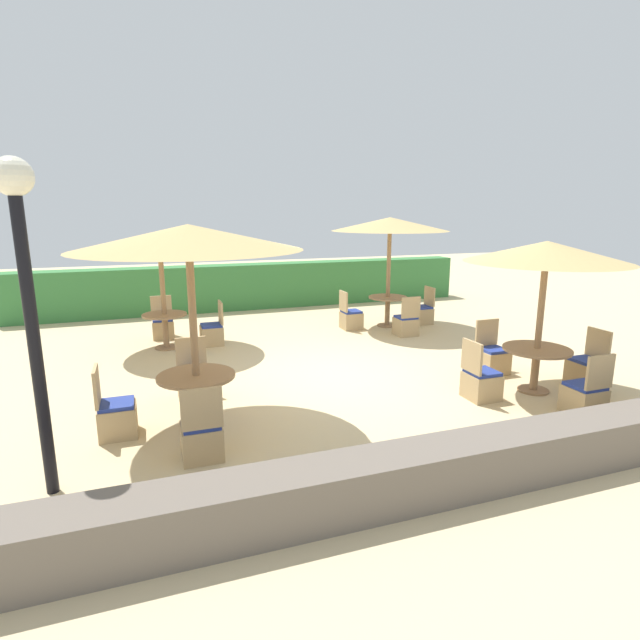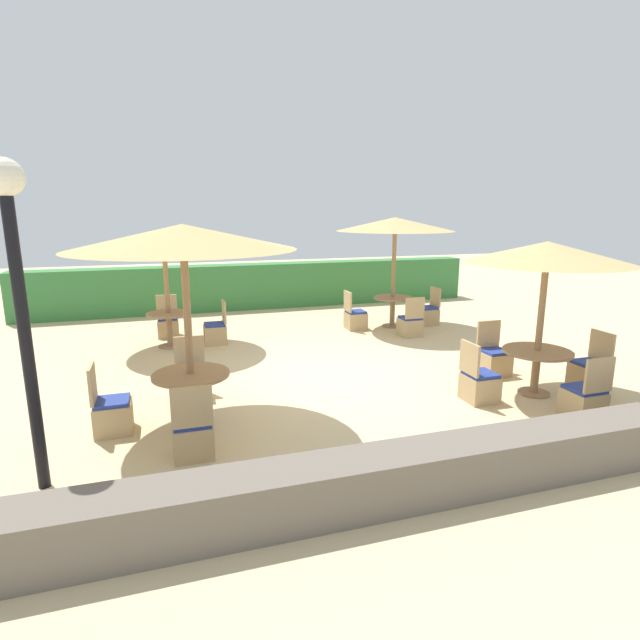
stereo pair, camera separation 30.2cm
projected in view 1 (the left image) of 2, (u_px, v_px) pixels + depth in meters
The scene contains 24 objects.
ground_plane at pixel (332, 378), 8.60m from camera, with size 40.00×40.00×0.00m, color #D1BA8C.
hedge_row at pixel (252, 286), 14.54m from camera, with size 13.00×0.70×1.29m, color #387A3D.
stone_border at pixel (460, 466), 5.12m from camera, with size 10.00×0.56×0.55m, color #6B6056.
lamp_post at pixel (24, 264), 4.64m from camera, with size 0.36×0.36×3.32m.
parasol_back_left at pixel (159, 239), 9.95m from camera, with size 2.69×2.69×2.43m.
round_table_back_left at pixel (165, 323), 10.33m from camera, with size 0.90×0.90×0.73m.
patio_chair_back_left_east at pixel (212, 333), 10.67m from camera, with size 0.46×0.46×0.93m.
patio_chair_back_left_north at pixel (163, 326), 11.24m from camera, with size 0.46×0.46×0.93m.
parasol_back_right at pixel (390, 225), 11.87m from camera, with size 2.81×2.81×2.66m.
round_table_back_right at pixel (388, 304), 12.30m from camera, with size 0.94×0.94×0.74m.
patio_chair_back_right_east at pixel (422, 313), 12.64m from camera, with size 0.46×0.46×0.93m.
patio_chair_back_right_south at pixel (406, 324), 11.44m from camera, with size 0.46×0.46×0.93m.
patio_chair_back_right_west at pixel (351, 318), 12.08m from camera, with size 0.46×0.46×0.93m.
parasol_front_right at pixel (547, 252), 7.51m from camera, with size 2.44×2.44×2.38m.
round_table_front_right at pixel (536, 358), 7.87m from camera, with size 1.04×1.04×0.71m.
patio_chair_front_right_north at pixel (492, 358), 8.85m from camera, with size 0.46×0.46×0.93m.
patio_chair_front_right_east at pixel (586, 370), 8.22m from camera, with size 0.46×0.46×0.93m.
patio_chair_front_right_west at pixel (481, 382), 7.62m from camera, with size 0.46×0.46×0.93m.
patio_chair_front_right_south at pixel (585, 397), 7.02m from camera, with size 0.46×0.46×0.93m.
parasol_front_left at pixel (188, 238), 6.19m from camera, with size 2.87×2.87×2.67m.
round_table_front_left at pixel (197, 386), 6.61m from camera, with size 1.02×1.02×0.72m.
patio_chair_front_left_south at pixel (202, 437), 5.79m from camera, with size 0.46×0.46×0.93m.
patio_chair_front_left_north at pixel (194, 382), 7.61m from camera, with size 0.46×0.46×0.93m.
patio_chair_front_left_west at pixel (116, 416), 6.37m from camera, with size 0.46×0.46×0.93m.
Camera 1 is at (-2.91, -7.64, 2.86)m, focal length 28.00 mm.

